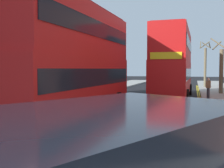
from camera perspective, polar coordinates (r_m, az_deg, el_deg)
name	(u,v)px	position (r m, az deg, el deg)	size (l,w,h in m)	color
sidewalk_left	(34,104)	(19.47, -15.79, -3.99)	(4.00, 80.00, 0.14)	#ADA89E
kerb_line_outer	(205,118)	(14.52, 18.57, -6.71)	(0.10, 56.00, 0.01)	yellow
kerb_line_inner	(201,118)	(14.52, 17.93, -6.70)	(0.10, 56.00, 0.01)	yellow
double_decker_bus_away	(75,57)	(14.05, -7.73, 5.49)	(3.04, 10.88, 5.64)	red
double_decker_bus_oncoming	(173,62)	(23.29, 12.56, 4.50)	(2.94, 10.85, 5.64)	red
pedestrian_far	(208,88)	(22.32, 19.28, -0.79)	(0.34, 0.22, 1.62)	#2D2D38
street_tree_near	(221,69)	(27.97, 21.63, 2.99)	(1.73, 1.92, 5.21)	#6B6047
street_tree_far	(205,64)	(37.36, 18.68, 3.89)	(1.40, 1.40, 5.89)	#6B6047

